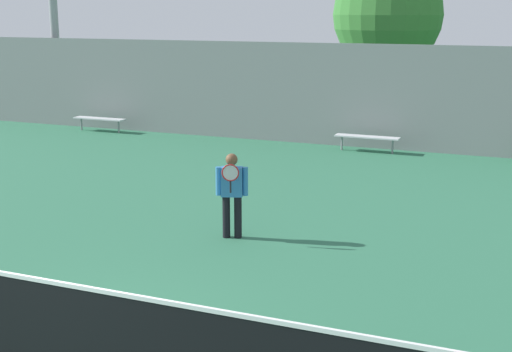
{
  "coord_description": "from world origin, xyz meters",
  "views": [
    {
      "loc": [
        5.28,
        -6.18,
        4.1
      ],
      "look_at": [
        0.02,
        6.44,
        0.9
      ],
      "focal_mm": 50.0,
      "sensor_mm": 36.0,
      "label": 1
    }
  ],
  "objects_px": {
    "tennis_net": "(43,321)",
    "bench_adjacent_court": "(367,138)",
    "tennis_player": "(232,190)",
    "bench_courtside_far": "(100,119)",
    "tree_green_tall": "(388,15)"
  },
  "relations": [
    {
      "from": "tennis_net",
      "to": "bench_adjacent_court",
      "type": "relative_size",
      "value": 5.42
    },
    {
      "from": "bench_adjacent_court",
      "to": "tennis_net",
      "type": "bearing_deg",
      "value": -91.44
    },
    {
      "from": "tennis_player",
      "to": "bench_adjacent_court",
      "type": "bearing_deg",
      "value": 68.44
    },
    {
      "from": "bench_courtside_far",
      "to": "bench_adjacent_court",
      "type": "distance_m",
      "value": 9.38
    },
    {
      "from": "tennis_player",
      "to": "tree_green_tall",
      "type": "relative_size",
      "value": 0.26
    },
    {
      "from": "tennis_player",
      "to": "tennis_net",
      "type": "bearing_deg",
      "value": -110.19
    },
    {
      "from": "tennis_player",
      "to": "bench_adjacent_court",
      "type": "distance_m",
      "value": 8.94
    },
    {
      "from": "tennis_net",
      "to": "bench_adjacent_court",
      "type": "distance_m",
      "value": 14.16
    },
    {
      "from": "tennis_net",
      "to": "tree_green_tall",
      "type": "bearing_deg",
      "value": 92.05
    },
    {
      "from": "bench_courtside_far",
      "to": "tennis_player",
      "type": "bearing_deg",
      "value": -44.52
    },
    {
      "from": "tennis_net",
      "to": "bench_courtside_far",
      "type": "relative_size",
      "value": 5.43
    },
    {
      "from": "tennis_net",
      "to": "tree_green_tall",
      "type": "xyz_separation_m",
      "value": [
        -0.77,
        21.42,
        3.34
      ]
    },
    {
      "from": "tree_green_tall",
      "to": "bench_adjacent_court",
      "type": "bearing_deg",
      "value": -81.2
    },
    {
      "from": "bench_adjacent_court",
      "to": "tree_green_tall",
      "type": "height_order",
      "value": "tree_green_tall"
    },
    {
      "from": "tennis_net",
      "to": "tennis_player",
      "type": "bearing_deg",
      "value": 89.43
    }
  ]
}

